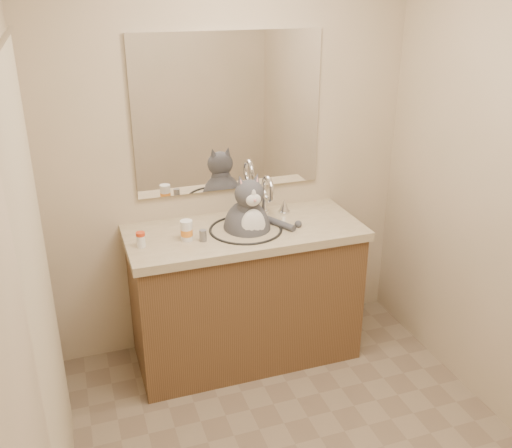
{
  "coord_description": "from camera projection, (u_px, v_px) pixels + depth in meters",
  "views": [
    {
      "loc": [
        -0.9,
        -1.86,
        2.14
      ],
      "look_at": [
        -0.04,
        0.65,
        1.01
      ],
      "focal_mm": 40.0,
      "sensor_mm": 36.0,
      "label": 1
    }
  ],
  "objects": [
    {
      "name": "grey_canister",
      "position": [
        203.0,
        236.0,
        3.07
      ],
      "size": [
        0.04,
        0.04,
        0.06
      ],
      "rotation": [
        0.0,
        0.0,
        -0.11
      ],
      "color": "slate",
      "rests_on": "vanity"
    },
    {
      "name": "shower_curtain",
      "position": [
        45.0,
        310.0,
        2.09
      ],
      "size": [
        0.02,
        1.3,
        1.93
      ],
      "color": "#BEAB8F",
      "rests_on": "ground"
    },
    {
      "name": "room",
      "position": [
        319.0,
        240.0,
        2.25
      ],
      "size": [
        2.22,
        2.52,
        2.42
      ],
      "color": "#817059",
      "rests_on": "ground"
    },
    {
      "name": "pill_bottle_orange",
      "position": [
        187.0,
        231.0,
        3.07
      ],
      "size": [
        0.07,
        0.07,
        0.11
      ],
      "rotation": [
        0.0,
        0.0,
        -0.04
      ],
      "color": "white",
      "rests_on": "vanity"
    },
    {
      "name": "mirror",
      "position": [
        229.0,
        114.0,
        3.23
      ],
      "size": [
        1.1,
        0.02,
        0.9
      ],
      "primitive_type": "cube",
      "color": "white",
      "rests_on": "room"
    },
    {
      "name": "vanity",
      "position": [
        245.0,
        291.0,
        3.39
      ],
      "size": [
        1.34,
        0.59,
        1.12
      ],
      "color": "brown",
      "rests_on": "ground"
    },
    {
      "name": "cat",
      "position": [
        248.0,
        226.0,
        3.23
      ],
      "size": [
        0.39,
        0.3,
        0.54
      ],
      "rotation": [
        0.0,
        0.0,
        0.03
      ],
      "color": "#4D4D53",
      "rests_on": "vanity"
    },
    {
      "name": "pill_bottle_redcap",
      "position": [
        141.0,
        240.0,
        2.99
      ],
      "size": [
        0.06,
        0.06,
        0.08
      ],
      "rotation": [
        0.0,
        0.0,
        -0.43
      ],
      "color": "white",
      "rests_on": "vanity"
    }
  ]
}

